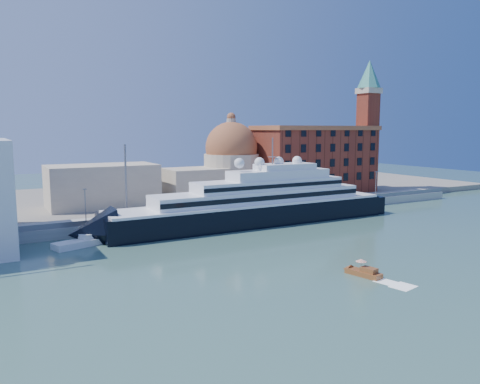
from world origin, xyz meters
TOP-DOWN VIEW (x-y plane):
  - ground at (0.00, 0.00)m, footprint 400.00×400.00m
  - quay at (0.00, 34.00)m, footprint 180.00×10.00m
  - land at (0.00, 75.00)m, footprint 260.00×72.00m
  - quay_fence at (0.00, 29.50)m, footprint 180.00×0.10m
  - superyacht at (7.10, 23.00)m, footprint 85.59×11.87m
  - service_barge at (-32.82, 21.07)m, footprint 11.93×7.07m
  - water_taxi at (3.85, -22.44)m, footprint 3.31×6.40m
  - warehouse at (52.00, 52.00)m, footprint 43.00×19.00m
  - campanile at (76.00, 52.00)m, footprint 8.40×8.40m
  - church at (6.39, 57.72)m, footprint 66.00×18.00m
  - lamp_posts at (-12.67, 32.27)m, footprint 120.80×2.40m

SIDE VIEW (x-z plane):
  - ground at x=0.00m, z-range 0.00..0.00m
  - water_taxi at x=3.85m, z-range -0.75..2.14m
  - service_barge at x=-32.82m, z-range -0.54..2.00m
  - land at x=0.00m, z-range 0.00..2.00m
  - quay at x=0.00m, z-range 0.00..2.50m
  - quay_fence at x=0.00m, z-range 2.50..3.70m
  - superyacht at x=7.10m, z-range -8.38..17.20m
  - lamp_posts at x=-12.67m, z-range 0.84..18.84m
  - church at x=6.39m, z-range -1.84..23.66m
  - warehouse at x=52.00m, z-range 2.16..25.41m
  - campanile at x=76.00m, z-range 5.26..52.26m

